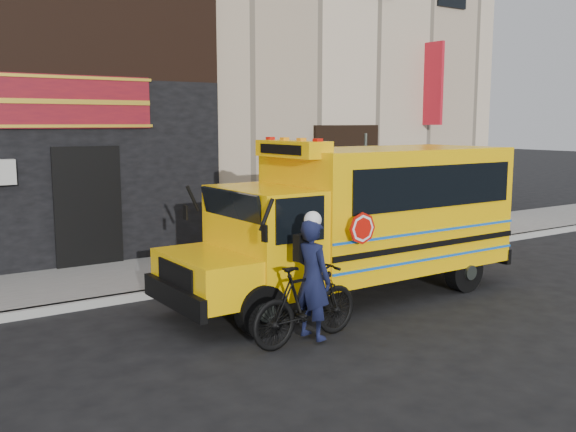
% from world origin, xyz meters
% --- Properties ---
extents(ground, '(120.00, 120.00, 0.00)m').
position_xyz_m(ground, '(0.00, 0.00, 0.00)').
color(ground, black).
rests_on(ground, ground).
extents(curb, '(40.00, 0.20, 0.15)m').
position_xyz_m(curb, '(0.00, 2.60, 0.07)').
color(curb, gray).
rests_on(curb, ground).
extents(sidewalk, '(40.00, 3.00, 0.15)m').
position_xyz_m(sidewalk, '(0.00, 4.10, 0.07)').
color(sidewalk, slate).
rests_on(sidewalk, ground).
extents(building, '(20.00, 10.70, 12.00)m').
position_xyz_m(building, '(-0.04, 10.45, 6.13)').
color(building, '#C6B194').
rests_on(building, sidewalk).
extents(school_bus, '(6.92, 2.46, 2.92)m').
position_xyz_m(school_bus, '(0.48, 0.62, 1.51)').
color(school_bus, black).
rests_on(school_bus, ground).
extents(sign_pole, '(0.12, 0.25, 2.99)m').
position_xyz_m(sign_pole, '(2.05, 2.38, 1.65)').
color(sign_pole, '#363C37').
rests_on(sign_pole, ground).
extents(bicycle, '(2.01, 0.75, 1.18)m').
position_xyz_m(bicycle, '(-1.93, -0.97, 0.59)').
color(bicycle, black).
rests_on(bicycle, ground).
extents(cyclist, '(0.55, 0.73, 1.79)m').
position_xyz_m(cyclist, '(-1.83, -0.98, 0.90)').
color(cyclist, black).
rests_on(cyclist, ground).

